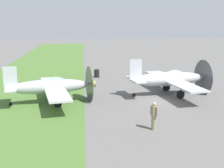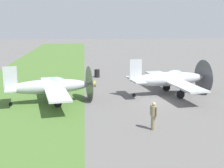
% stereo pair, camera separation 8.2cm
% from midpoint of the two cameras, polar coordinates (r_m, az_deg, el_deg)
% --- Properties ---
extents(ground_plane, '(160.00, 160.00, 0.00)m').
position_cam_midpoint_polar(ground_plane, '(26.47, 9.01, -2.49)').
color(ground_plane, '#605E5B').
extents(grass_verge, '(120.00, 11.00, 0.01)m').
position_cam_midpoint_polar(grass_verge, '(26.27, -17.31, -3.00)').
color(grass_verge, '#476B2D').
rests_on(grass_verge, ground).
extents(airplane_lead, '(9.56, 7.61, 3.38)m').
position_cam_midpoint_polar(airplane_lead, '(27.29, 10.63, 0.93)').
color(airplane_lead, '#B2B7BC').
rests_on(airplane_lead, ground).
extents(airplane_wingman, '(9.04, 7.21, 3.20)m').
position_cam_midpoint_polar(airplane_wingman, '(24.63, -11.30, -0.46)').
color(airplane_wingman, '#B2B7BC').
rests_on(airplane_wingman, ground).
extents(ground_crew_chief, '(0.57, 0.38, 1.73)m').
position_cam_midpoint_polar(ground_crew_chief, '(18.60, 7.67, -5.75)').
color(ground_crew_chief, '#847A5B').
rests_on(ground_crew_chief, ground).
extents(fuel_drum, '(0.60, 0.60, 0.90)m').
position_cam_midpoint_polar(fuel_drum, '(35.22, -2.91, 1.98)').
color(fuel_drum, black).
rests_on(fuel_drum, ground).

